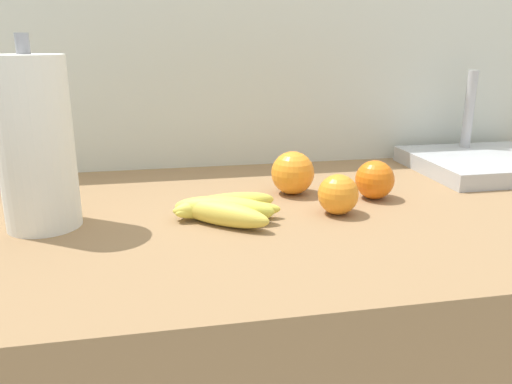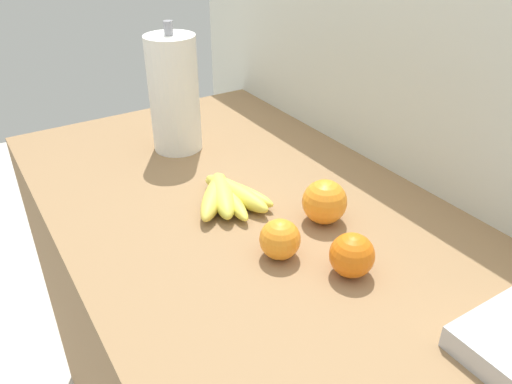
{
  "view_description": "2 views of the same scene",
  "coord_description": "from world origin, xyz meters",
  "px_view_note": "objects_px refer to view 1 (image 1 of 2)",
  "views": [
    {
      "loc": [
        -0.39,
        -0.81,
        1.17
      ],
      "look_at": [
        -0.23,
        -0.01,
        0.93
      ],
      "focal_mm": 35.45,
      "sensor_mm": 36.0,
      "label": 1
    },
    {
      "loc": [
        0.45,
        -0.43,
        1.41
      ],
      "look_at": [
        -0.21,
        -0.01,
        0.95
      ],
      "focal_mm": 35.32,
      "sensor_mm": 36.0,
      "label": 2
    }
  ],
  "objects_px": {
    "orange_front": "(338,194)",
    "paper_towel_roll": "(35,144)",
    "banana_bunch": "(224,209)",
    "orange_back_right": "(293,173)",
    "sink_basin": "(489,162)",
    "orange_back_left": "(373,180)"
  },
  "relations": [
    {
      "from": "orange_back_right",
      "to": "sink_basin",
      "type": "height_order",
      "value": "sink_basin"
    },
    {
      "from": "orange_back_right",
      "to": "paper_towel_roll",
      "type": "relative_size",
      "value": 0.28
    },
    {
      "from": "paper_towel_roll",
      "to": "orange_back_left",
      "type": "bearing_deg",
      "value": 3.67
    },
    {
      "from": "paper_towel_roll",
      "to": "sink_basin",
      "type": "bearing_deg",
      "value": 11.34
    },
    {
      "from": "orange_back_left",
      "to": "orange_front",
      "type": "xyz_separation_m",
      "value": [
        -0.09,
        -0.07,
        -0.0
      ]
    },
    {
      "from": "orange_front",
      "to": "paper_towel_roll",
      "type": "height_order",
      "value": "paper_towel_roll"
    },
    {
      "from": "orange_back_right",
      "to": "orange_front",
      "type": "xyz_separation_m",
      "value": [
        0.04,
        -0.13,
        -0.01
      ]
    },
    {
      "from": "banana_bunch",
      "to": "sink_basin",
      "type": "bearing_deg",
      "value": 18.28
    },
    {
      "from": "banana_bunch",
      "to": "sink_basin",
      "type": "relative_size",
      "value": 0.56
    },
    {
      "from": "banana_bunch",
      "to": "orange_back_left",
      "type": "bearing_deg",
      "value": 12.11
    },
    {
      "from": "orange_front",
      "to": "sink_basin",
      "type": "xyz_separation_m",
      "value": [
        0.44,
        0.22,
        -0.01
      ]
    },
    {
      "from": "banana_bunch",
      "to": "paper_towel_roll",
      "type": "xyz_separation_m",
      "value": [
        -0.28,
        0.03,
        0.11
      ]
    },
    {
      "from": "orange_back_left",
      "to": "sink_basin",
      "type": "height_order",
      "value": "sink_basin"
    },
    {
      "from": "orange_front",
      "to": "sink_basin",
      "type": "bearing_deg",
      "value": 26.35
    },
    {
      "from": "banana_bunch",
      "to": "sink_basin",
      "type": "distance_m",
      "value": 0.67
    },
    {
      "from": "banana_bunch",
      "to": "orange_back_right",
      "type": "bearing_deg",
      "value": 38.93
    },
    {
      "from": "banana_bunch",
      "to": "orange_back_left",
      "type": "xyz_separation_m",
      "value": [
        0.29,
        0.06,
        0.02
      ]
    },
    {
      "from": "orange_back_left",
      "to": "sink_basin",
      "type": "relative_size",
      "value": 0.22
    },
    {
      "from": "banana_bunch",
      "to": "sink_basin",
      "type": "xyz_separation_m",
      "value": [
        0.64,
        0.21,
        0.0
      ]
    },
    {
      "from": "banana_bunch",
      "to": "sink_basin",
      "type": "height_order",
      "value": "sink_basin"
    },
    {
      "from": "banana_bunch",
      "to": "paper_towel_roll",
      "type": "bearing_deg",
      "value": 174.92
    },
    {
      "from": "orange_front",
      "to": "banana_bunch",
      "type": "bearing_deg",
      "value": 177.54
    }
  ]
}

